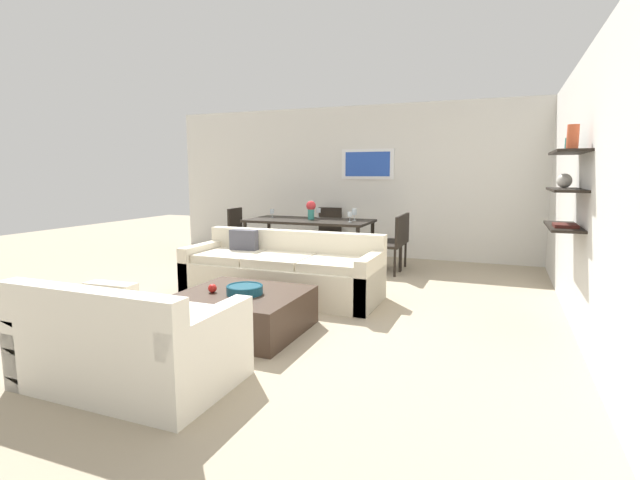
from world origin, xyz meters
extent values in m
plane|color=tan|center=(0.00, 0.00, 0.00)|extent=(18.00, 18.00, 0.00)
cube|color=silver|center=(0.30, 3.53, 1.35)|extent=(8.40, 0.06, 2.70)
cube|color=white|center=(0.01, 3.48, 1.67)|extent=(0.97, 0.02, 0.54)
cube|color=#264CB2|center=(0.01, 3.47, 1.67)|extent=(0.82, 0.01, 0.43)
cube|color=silver|center=(3.03, 0.60, 1.35)|extent=(0.06, 8.20, 2.70)
cube|color=black|center=(2.86, 0.27, 1.70)|extent=(0.28, 0.90, 0.02)
cube|color=black|center=(2.86, 0.27, 1.35)|extent=(0.28, 0.90, 0.02)
cube|color=black|center=(2.86, 0.27, 1.00)|extent=(0.28, 0.90, 0.02)
cylinder|color=#D85933|center=(2.86, 0.07, 1.82)|extent=(0.10, 0.10, 0.22)
sphere|color=silver|center=(2.86, 0.45, 1.43)|extent=(0.14, 0.14, 0.14)
cylinder|color=teal|center=(2.86, 0.32, 1.77)|extent=(0.07, 0.07, 0.12)
cube|color=#4C1E19|center=(2.86, 0.12, 1.03)|extent=(0.20, 0.28, 0.03)
cube|color=beige|center=(-0.15, 0.30, 0.21)|extent=(2.39, 0.90, 0.42)
cube|color=beige|center=(-0.15, 0.67, 0.60)|extent=(2.39, 0.16, 0.36)
cube|color=beige|center=(-1.27, 0.30, 0.30)|extent=(0.14, 0.90, 0.60)
cube|color=beige|center=(0.97, 0.30, 0.30)|extent=(0.14, 0.90, 0.60)
cube|color=beige|center=(-0.85, 0.26, 0.47)|extent=(0.68, 0.70, 0.10)
cube|color=beige|center=(-0.15, 0.26, 0.47)|extent=(0.68, 0.70, 0.10)
cube|color=beige|center=(0.55, 0.26, 0.47)|extent=(0.68, 0.70, 0.10)
cube|color=#4C4C56|center=(-0.78, 0.49, 0.60)|extent=(0.37, 0.14, 0.36)
cube|color=silver|center=(-0.12, -2.18, 0.21)|extent=(1.47, 0.90, 0.42)
cube|color=silver|center=(-0.12, -2.55, 0.60)|extent=(1.47, 0.16, 0.36)
cube|color=silver|center=(0.55, -2.18, 0.30)|extent=(0.14, 0.90, 0.60)
cube|color=silver|center=(-0.79, -2.18, 0.30)|extent=(0.14, 0.90, 0.60)
cube|color=silver|center=(0.18, -2.14, 0.47)|extent=(0.58, 0.70, 0.10)
cube|color=silver|center=(-0.42, -2.14, 0.47)|extent=(0.58, 0.70, 0.10)
cube|color=beige|center=(-0.09, -2.37, 0.60)|extent=(0.37, 0.14, 0.36)
cube|color=#38281E|center=(0.05, -0.94, 0.19)|extent=(1.14, 1.05, 0.38)
cylinder|color=navy|center=(0.10, -0.98, 0.42)|extent=(0.34, 0.34, 0.08)
torus|color=navy|center=(0.10, -0.98, 0.46)|extent=(0.34, 0.34, 0.02)
sphere|color=red|center=(-0.21, -1.05, 0.42)|extent=(0.08, 0.08, 0.08)
cube|color=black|center=(-0.63, 2.31, 0.73)|extent=(2.05, 0.95, 0.04)
cylinder|color=black|center=(-1.60, 1.90, 0.35)|extent=(0.06, 0.06, 0.71)
cylinder|color=black|center=(0.33, 1.90, 0.35)|extent=(0.06, 0.06, 0.71)
cylinder|color=black|center=(-1.60, 2.73, 0.35)|extent=(0.06, 0.06, 0.71)
cylinder|color=black|center=(0.33, 2.73, 0.35)|extent=(0.06, 0.06, 0.71)
cube|color=black|center=(0.71, 2.53, 0.43)|extent=(0.44, 0.44, 0.04)
cube|color=black|center=(0.91, 2.53, 0.67)|extent=(0.04, 0.44, 0.43)
cylinder|color=black|center=(0.53, 2.71, 0.21)|extent=(0.04, 0.04, 0.41)
cylinder|color=black|center=(0.53, 2.35, 0.21)|extent=(0.04, 0.04, 0.41)
cylinder|color=black|center=(0.89, 2.71, 0.21)|extent=(0.04, 0.04, 0.41)
cylinder|color=black|center=(0.89, 2.35, 0.21)|extent=(0.04, 0.04, 0.41)
cube|color=black|center=(-0.63, 3.11, 0.43)|extent=(0.44, 0.44, 0.04)
cube|color=black|center=(-0.63, 3.31, 0.67)|extent=(0.44, 0.04, 0.43)
cylinder|color=black|center=(-0.81, 2.93, 0.21)|extent=(0.04, 0.04, 0.41)
cylinder|color=black|center=(-0.45, 2.93, 0.21)|extent=(0.04, 0.04, 0.41)
cylinder|color=black|center=(-0.81, 3.29, 0.21)|extent=(0.04, 0.04, 0.41)
cylinder|color=black|center=(-0.45, 3.29, 0.21)|extent=(0.04, 0.04, 0.41)
cube|color=black|center=(0.71, 2.10, 0.43)|extent=(0.44, 0.44, 0.04)
cube|color=black|center=(0.91, 2.10, 0.67)|extent=(0.04, 0.44, 0.43)
cylinder|color=black|center=(0.53, 2.28, 0.21)|extent=(0.04, 0.04, 0.41)
cylinder|color=black|center=(0.53, 1.92, 0.21)|extent=(0.04, 0.04, 0.41)
cylinder|color=black|center=(0.89, 2.28, 0.21)|extent=(0.04, 0.04, 0.41)
cylinder|color=black|center=(0.89, 1.92, 0.21)|extent=(0.04, 0.04, 0.41)
cube|color=black|center=(-1.98, 2.53, 0.43)|extent=(0.44, 0.44, 0.04)
cube|color=black|center=(-2.18, 2.53, 0.67)|extent=(0.04, 0.44, 0.43)
cylinder|color=black|center=(-1.80, 2.35, 0.21)|extent=(0.04, 0.04, 0.41)
cylinder|color=black|center=(-1.80, 2.71, 0.21)|extent=(0.04, 0.04, 0.41)
cylinder|color=black|center=(-2.16, 2.35, 0.21)|extent=(0.04, 0.04, 0.41)
cylinder|color=black|center=(-2.16, 2.71, 0.21)|extent=(0.04, 0.04, 0.41)
cylinder|color=silver|center=(0.10, 2.19, 0.75)|extent=(0.06, 0.06, 0.01)
cylinder|color=silver|center=(0.10, 2.19, 0.80)|extent=(0.01, 0.01, 0.08)
cylinder|color=silver|center=(0.10, 2.19, 0.87)|extent=(0.07, 0.07, 0.07)
cylinder|color=silver|center=(-1.37, 2.43, 0.75)|extent=(0.06, 0.06, 0.01)
cylinder|color=silver|center=(-1.37, 2.43, 0.79)|extent=(0.01, 0.01, 0.06)
cylinder|color=silver|center=(-1.37, 2.43, 0.86)|extent=(0.07, 0.07, 0.08)
cylinder|color=silver|center=(0.10, 2.43, 0.75)|extent=(0.06, 0.06, 0.01)
cylinder|color=silver|center=(0.10, 2.43, 0.80)|extent=(0.01, 0.01, 0.09)
cylinder|color=silver|center=(0.10, 2.43, 0.89)|extent=(0.08, 0.08, 0.10)
cylinder|color=silver|center=(-0.63, 2.73, 0.75)|extent=(0.06, 0.06, 0.01)
cylinder|color=silver|center=(-0.63, 2.73, 0.79)|extent=(0.01, 0.01, 0.08)
cylinder|color=silver|center=(-0.63, 2.73, 0.87)|extent=(0.08, 0.08, 0.08)
cylinder|color=teal|center=(-0.62, 2.36, 0.83)|extent=(0.11, 0.11, 0.17)
sphere|color=red|center=(-0.62, 2.36, 0.98)|extent=(0.16, 0.16, 0.16)
camera|label=1|loc=(2.31, -4.66, 1.51)|focal=26.05mm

